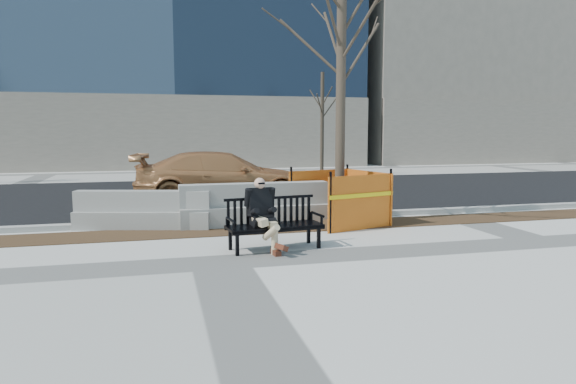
# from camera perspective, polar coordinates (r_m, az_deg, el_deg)

# --- Properties ---
(ground) EXTENTS (120.00, 120.00, 0.00)m
(ground) POSITION_cam_1_polar(r_m,az_deg,el_deg) (8.49, -7.64, -7.80)
(ground) COLOR beige
(ground) RESTS_ON ground
(mulch_strip) EXTENTS (40.00, 1.20, 0.02)m
(mulch_strip) POSITION_cam_1_polar(r_m,az_deg,el_deg) (11.01, -9.21, -4.37)
(mulch_strip) COLOR #47301C
(mulch_strip) RESTS_ON ground
(asphalt_street) EXTENTS (60.00, 10.40, 0.01)m
(asphalt_street) POSITION_cam_1_polar(r_m,az_deg,el_deg) (17.12, -11.04, -0.36)
(asphalt_street) COLOR black
(asphalt_street) RESTS_ON ground
(curb) EXTENTS (60.00, 0.25, 0.12)m
(curb) POSITION_cam_1_polar(r_m,az_deg,el_deg) (11.93, -9.62, -3.23)
(curb) COLOR #9E9B93
(curb) RESTS_ON ground
(bench) EXTENTS (1.84, 0.85, 0.94)m
(bench) POSITION_cam_1_polar(r_m,az_deg,el_deg) (9.32, -1.49, -6.40)
(bench) COLOR black
(bench) RESTS_ON ground
(seated_man) EXTENTS (0.66, 0.98, 1.28)m
(seated_man) POSITION_cam_1_polar(r_m,az_deg,el_deg) (9.29, -2.96, -6.45)
(seated_man) COLOR black
(seated_man) RESTS_ON ground
(tree_fence) EXTENTS (3.20, 3.20, 6.49)m
(tree_fence) POSITION_cam_1_polar(r_m,az_deg,el_deg) (11.82, 5.74, -3.56)
(tree_fence) COLOR orange
(tree_fence) RESTS_ON ground
(sedan) EXTENTS (5.39, 2.64, 1.51)m
(sedan) POSITION_cam_1_polar(r_m,az_deg,el_deg) (15.44, -7.22, -1.09)
(sedan) COLOR #B17341
(sedan) RESTS_ON ground
(jersey_barrier_left) EXTENTS (3.00, 1.30, 0.84)m
(jersey_barrier_left) POSITION_cam_1_polar(r_m,az_deg,el_deg) (11.68, -15.84, -3.92)
(jersey_barrier_left) COLOR gray
(jersey_barrier_left) RESTS_ON ground
(jersey_barrier_right) EXTENTS (3.39, 0.72, 0.97)m
(jersey_barrier_right) POSITION_cam_1_polar(r_m,az_deg,el_deg) (11.67, -3.71, -3.68)
(jersey_barrier_right) COLOR gray
(jersey_barrier_right) RESTS_ON ground
(far_tree_right) EXTENTS (2.33, 2.33, 5.17)m
(far_tree_right) POSITION_cam_1_polar(r_m,az_deg,el_deg) (24.06, 3.79, 1.84)
(far_tree_right) COLOR #403529
(far_tree_right) RESTS_ON ground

